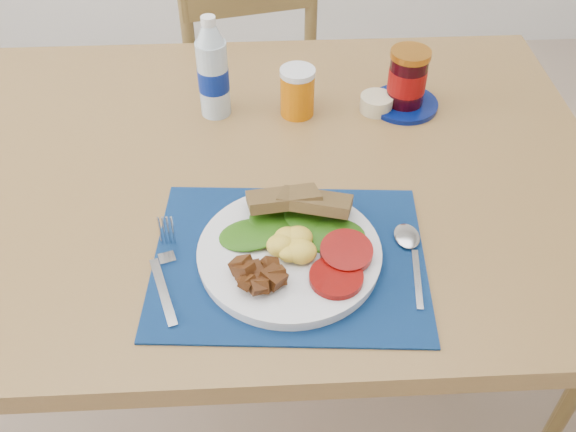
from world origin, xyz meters
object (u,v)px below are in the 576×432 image
at_px(breakfast_plate, 286,251).
at_px(jam_on_saucer, 407,83).
at_px(water_bottle, 213,73).
at_px(juice_glass, 297,93).
at_px(chair_far, 246,78).

bearing_deg(breakfast_plate, jam_on_saucer, 59.15).
relative_size(breakfast_plate, water_bottle, 1.36).
distance_m(breakfast_plate, juice_glass, 0.40).
bearing_deg(breakfast_plate, juice_glass, 85.15).
xyz_separation_m(breakfast_plate, water_bottle, (-0.12, 0.41, 0.07)).
xyz_separation_m(water_bottle, juice_glass, (0.16, -0.01, -0.04)).
distance_m(breakfast_plate, water_bottle, 0.43).
height_order(breakfast_plate, jam_on_saucer, jam_on_saucer).
xyz_separation_m(breakfast_plate, juice_glass, (0.04, 0.39, 0.02)).
height_order(breakfast_plate, water_bottle, water_bottle).
distance_m(breakfast_plate, jam_on_saucer, 0.48).
relative_size(breakfast_plate, jam_on_saucer, 2.02).
bearing_deg(chair_far, juice_glass, 89.44).
relative_size(chair_far, breakfast_plate, 3.66).
xyz_separation_m(chair_far, water_bottle, (-0.05, -0.50, 0.32)).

